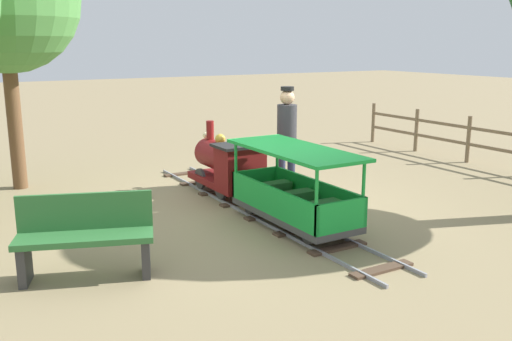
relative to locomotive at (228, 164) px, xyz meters
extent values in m
plane|color=#8C7A56|center=(0.00, -1.09, -0.48)|extent=(60.00, 60.00, 0.00)
cube|color=gray|center=(-0.26, -0.85, -0.46)|extent=(0.03, 5.70, 0.04)
cube|color=gray|center=(0.26, -0.85, -0.46)|extent=(0.03, 5.70, 0.04)
cube|color=#4C3828|center=(0.00, -3.35, -0.47)|extent=(0.75, 0.14, 0.03)
cube|color=#4C3828|center=(0.00, -2.64, -0.47)|extent=(0.75, 0.14, 0.03)
cube|color=#4C3828|center=(0.00, -1.92, -0.47)|extent=(0.75, 0.14, 0.03)
cube|color=#4C3828|center=(0.00, -1.21, -0.47)|extent=(0.75, 0.14, 0.03)
cube|color=#4C3828|center=(0.00, -0.50, -0.47)|extent=(0.75, 0.14, 0.03)
cube|color=#4C3828|center=(0.00, 0.21, -0.47)|extent=(0.75, 0.14, 0.03)
cube|color=#4C3828|center=(0.00, 0.93, -0.47)|extent=(0.75, 0.14, 0.03)
cube|color=#4C3828|center=(0.00, 1.64, -0.47)|extent=(0.75, 0.14, 0.03)
cube|color=maroon|center=(0.00, 0.10, -0.27)|extent=(0.63, 1.40, 0.10)
cylinder|color=maroon|center=(0.00, 0.30, 0.08)|extent=(0.44, 0.85, 0.44)
cylinder|color=#B7932D|center=(0.00, 0.72, 0.08)|extent=(0.37, 0.02, 0.37)
cylinder|color=maroon|center=(0.00, 0.59, 0.44)|extent=(0.12, 0.12, 0.29)
sphere|color=#B7932D|center=(0.00, 0.25, 0.35)|extent=(0.16, 0.16, 0.16)
cube|color=maroon|center=(0.00, -0.38, 0.05)|extent=(0.63, 0.45, 0.55)
cube|color=black|center=(0.00, -0.38, 0.35)|extent=(0.71, 0.53, 0.04)
sphere|color=#F2EAB2|center=(0.00, 0.75, 0.34)|extent=(0.10, 0.10, 0.10)
cylinder|color=#2D2D2D|center=(-0.26, 0.45, -0.28)|extent=(0.05, 0.32, 0.32)
cylinder|color=#2D2D2D|center=(0.26, 0.45, -0.28)|extent=(0.05, 0.32, 0.32)
cylinder|color=#2D2D2D|center=(-0.26, -0.25, -0.28)|extent=(0.05, 0.32, 0.32)
cylinder|color=#2D2D2D|center=(0.26, -0.25, -0.28)|extent=(0.05, 0.32, 0.32)
cube|color=#3F3F3F|center=(0.00, -1.75, -0.30)|extent=(0.71, 1.90, 0.08)
cube|color=green|center=(-0.34, -1.75, -0.09)|extent=(0.04, 1.90, 0.35)
cube|color=green|center=(0.34, -1.75, -0.09)|extent=(0.04, 1.90, 0.35)
cube|color=green|center=(0.00, -0.82, -0.09)|extent=(0.71, 0.04, 0.35)
cube|color=green|center=(0.00, -2.68, -0.09)|extent=(0.71, 0.04, 0.35)
cylinder|color=green|center=(-0.33, -0.85, 0.11)|extent=(0.04, 0.04, 0.75)
cylinder|color=green|center=(0.33, -0.85, 0.11)|extent=(0.04, 0.04, 0.75)
cylinder|color=green|center=(-0.33, -2.65, 0.11)|extent=(0.04, 0.04, 0.75)
cylinder|color=green|center=(0.33, -2.65, 0.11)|extent=(0.04, 0.04, 0.75)
cube|color=green|center=(0.00, -1.75, 0.51)|extent=(0.81, 2.00, 0.04)
cube|color=#2D6B33|center=(0.00, -2.29, -0.14)|extent=(0.55, 0.20, 0.24)
cube|color=#2D6B33|center=(0.00, -1.75, -0.14)|extent=(0.55, 0.20, 0.24)
cube|color=#2D6B33|center=(0.00, -1.22, -0.14)|extent=(0.55, 0.20, 0.24)
cylinder|color=#262626|center=(-0.26, -1.09, -0.32)|extent=(0.04, 0.24, 0.24)
cylinder|color=#262626|center=(0.26, -1.09, -0.32)|extent=(0.04, 0.24, 0.24)
cylinder|color=#262626|center=(-0.26, -2.42, -0.32)|extent=(0.04, 0.24, 0.24)
cylinder|color=#262626|center=(0.26, -2.42, -0.32)|extent=(0.04, 0.24, 0.24)
cylinder|color=#282D47|center=(0.80, -0.25, -0.08)|extent=(0.12, 0.12, 0.80)
cylinder|color=#282D47|center=(0.98, -0.25, -0.08)|extent=(0.12, 0.12, 0.80)
cylinder|color=#333338|center=(0.89, -0.25, 0.59)|extent=(0.30, 0.30, 0.55)
sphere|color=tan|center=(0.89, -0.25, 0.98)|extent=(0.22, 0.22, 0.22)
cylinder|color=black|center=(0.89, -0.25, 1.11)|extent=(0.20, 0.20, 0.06)
cube|color=#2D6B33|center=(-2.62, -2.03, -0.06)|extent=(1.36, 0.82, 0.06)
cube|color=#2D6B33|center=(-2.56, -1.86, 0.14)|extent=(1.24, 0.48, 0.40)
cube|color=#333333|center=(-2.09, -2.23, -0.27)|extent=(0.18, 0.33, 0.42)
cube|color=#333333|center=(-3.16, -1.84, -0.27)|extent=(0.18, 0.33, 0.42)
cylinder|color=brown|center=(-2.64, 2.08, 0.58)|extent=(0.22, 0.22, 2.13)
cylinder|color=#756047|center=(5.11, -0.18, -0.03)|extent=(0.08, 0.08, 0.90)
cylinder|color=#756047|center=(5.11, 1.16, -0.03)|extent=(0.08, 0.08, 0.90)
cylinder|color=#756047|center=(5.11, 2.50, -0.03)|extent=(0.08, 0.08, 0.90)
cube|color=#756047|center=(5.11, -0.85, 0.19)|extent=(0.04, 6.70, 0.06)
cube|color=#756047|center=(5.11, -0.85, -0.12)|extent=(0.04, 6.70, 0.06)
camera|label=1|loc=(-3.81, -7.31, 1.77)|focal=39.50mm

